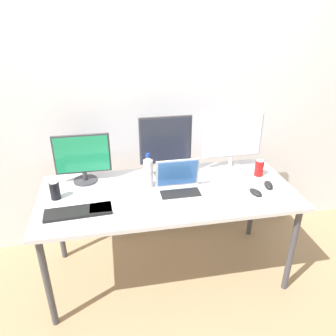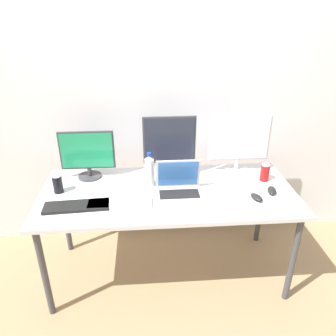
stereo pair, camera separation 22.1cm
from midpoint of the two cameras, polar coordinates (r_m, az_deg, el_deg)
name	(u,v)px [view 2 (the right image)]	position (r m, az deg, el deg)	size (l,w,h in m)	color
ground_plane	(168,271)	(2.75, 2.42, -17.52)	(16.00, 16.00, 0.00)	#9E7F5B
wall_back	(162,92)	(2.64, 1.46, 13.13)	(7.00, 0.08, 2.60)	silver
work_desk	(168,198)	(2.33, 2.73, -5.33)	(1.78, 0.78, 0.74)	#424247
monitor_left	(87,154)	(2.44, -11.37, 2.41)	(0.40, 0.18, 0.37)	#38383D
monitor_center	(169,144)	(2.41, 2.88, 4.11)	(0.39, 0.18, 0.46)	#38383D
monitor_right	(239,140)	(2.55, 14.76, 4.61)	(0.47, 0.17, 0.46)	silver
laptop_silver	(179,186)	(2.25, 4.69, -3.25)	(0.31, 0.22, 0.24)	silver
keyboard_main	(120,203)	(2.15, -5.48, -6.23)	(0.41, 0.12, 0.02)	white
keyboard_aux	(77,206)	(2.16, -12.83, -6.58)	(0.42, 0.13, 0.02)	black
mouse_by_keyboard	(272,190)	(2.41, 20.17, -3.76)	(0.06, 0.11, 0.04)	black
mouse_by_laptop	(257,197)	(2.30, 17.87, -4.96)	(0.06, 0.11, 0.03)	black
water_bottle	(150,171)	(2.31, -0.49, -0.56)	(0.07, 0.07, 0.26)	silver
soda_can_near_keyboard	(265,173)	(2.54, 18.93, -0.83)	(0.07, 0.07, 0.13)	red
soda_can_by_laptop	(58,184)	(2.34, -16.13, -2.79)	(0.07, 0.07, 0.13)	black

